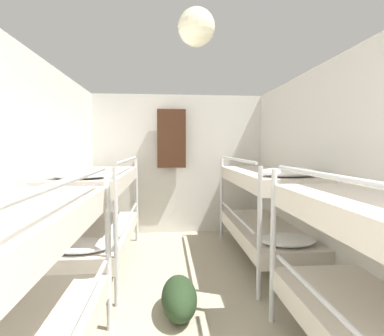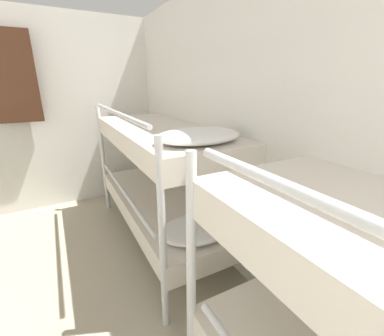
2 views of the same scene
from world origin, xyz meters
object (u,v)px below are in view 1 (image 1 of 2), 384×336
duffel_bag (179,298)px  bunk_stack_right_far (266,205)px  bunk_stack_left_far (97,208)px  hanging_coat (171,139)px

duffel_bag → bunk_stack_right_far: bearing=44.0°
bunk_stack_left_far → duffel_bag: bunk_stack_left_far is taller
duffel_bag → hanging_coat: 2.67m
bunk_stack_left_far → hanging_coat: bearing=54.9°
bunk_stack_left_far → duffel_bag: 1.48m
bunk_stack_left_far → hanging_coat: 1.73m
bunk_stack_left_far → duffel_bag: (0.89, -1.05, -0.55)m
bunk_stack_left_far → bunk_stack_right_far: 1.97m
bunk_stack_left_far → hanging_coat: (0.87, 1.24, 0.82)m
duffel_bag → bunk_stack_left_far: bearing=130.3°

